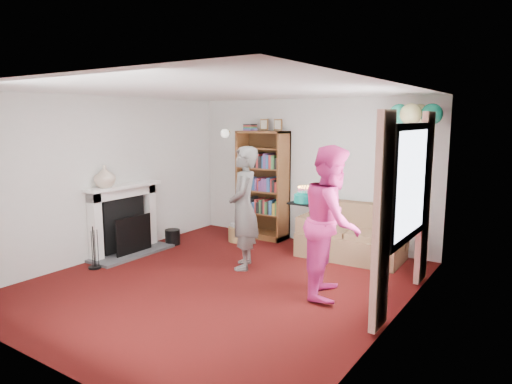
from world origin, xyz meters
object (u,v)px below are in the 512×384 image
Objects in this scene: birthday_cake at (305,198)px; bookcase at (263,186)px; sofa at (352,237)px; person_striped at (244,208)px; person_magenta at (332,221)px.

bookcase is at bearing 135.05° from birthday_cake.
person_striped reaches higher than sofa.
person_striped is (-1.12, -1.38, 0.57)m from sofa.
sofa is at bearing -7.38° from bookcase.
bookcase reaches higher than person_magenta.
sofa is 4.62× the size of birthday_cake.
bookcase is 1.95m from sofa.
person_striped is at bearing -66.30° from bookcase.
birthday_cake is at bearing -44.95° from bookcase.
person_striped is 0.96× the size of person_magenta.
sofa is at bearing -4.54° from person_magenta.
person_magenta is 0.48m from birthday_cake.
birthday_cake is (-0.42, 0.08, 0.23)m from person_magenta.
bookcase is at bearing 173.27° from person_striped.
sofa is 0.89× the size of person_striped.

